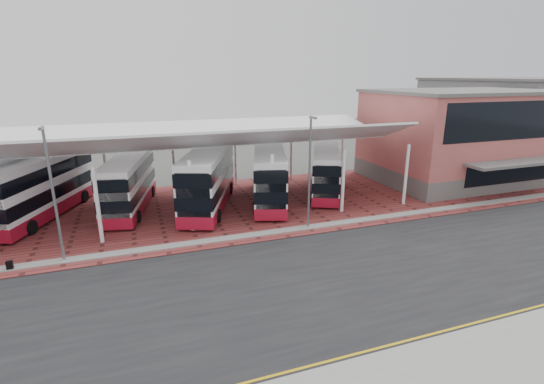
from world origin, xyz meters
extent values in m
plane|color=#454642|center=(0.00, 0.00, 0.00)|extent=(140.00, 140.00, 0.00)
cube|color=black|center=(0.00, -1.00, 0.01)|extent=(120.00, 14.00, 0.02)
cube|color=maroon|center=(2.00, 13.00, 0.03)|extent=(72.00, 16.00, 0.06)
cube|color=gray|center=(0.00, -9.00, 0.07)|extent=(120.00, 4.00, 0.14)
cube|color=gray|center=(0.00, 6.20, 0.07)|extent=(120.00, 0.80, 0.14)
cube|color=#C99C0C|center=(0.00, -7.00, 0.03)|extent=(120.00, 0.12, 0.01)
cube|color=#C99C0C|center=(0.00, -6.70, 0.03)|extent=(120.00, 0.12, 0.01)
cylinder|color=white|center=(-18.00, 19.50, 2.30)|extent=(0.26, 0.26, 4.60)
cylinder|color=white|center=(-12.00, 8.50, 2.60)|extent=(0.26, 0.26, 5.20)
cylinder|color=white|center=(-12.00, 19.50, 2.30)|extent=(0.26, 0.26, 4.60)
cylinder|color=white|center=(-6.00, 8.50, 2.60)|extent=(0.26, 0.26, 5.20)
cylinder|color=white|center=(-6.00, 19.50, 2.30)|extent=(0.26, 0.26, 4.60)
cylinder|color=white|center=(0.00, 8.50, 2.60)|extent=(0.26, 0.26, 5.20)
cylinder|color=white|center=(0.00, 19.50, 2.30)|extent=(0.26, 0.26, 4.60)
cylinder|color=white|center=(6.00, 8.50, 2.60)|extent=(0.26, 0.26, 5.20)
cylinder|color=white|center=(6.00, 19.50, 2.30)|extent=(0.26, 0.26, 4.60)
cylinder|color=white|center=(12.00, 8.50, 2.60)|extent=(0.26, 0.26, 5.20)
cylinder|color=white|center=(12.00, 19.50, 2.30)|extent=(0.26, 0.26, 4.60)
cube|color=silver|center=(-6.00, 10.70, 6.10)|extent=(37.00, 4.95, 1.95)
cube|color=silver|center=(-6.00, 16.30, 5.90)|extent=(37.00, 7.12, 1.43)
cube|color=#5D5A58|center=(23.00, 14.00, 0.90)|extent=(18.00, 12.00, 1.80)
cube|color=#B55955|center=(23.00, 14.00, 5.40)|extent=(18.00, 12.00, 7.20)
cube|color=black|center=(23.00, 8.10, 6.80)|extent=(16.00, 0.25, 3.40)
cube|color=black|center=(23.00, 8.10, 2.10)|extent=(10.00, 0.25, 2.20)
cube|color=#5D5A58|center=(23.00, 7.00, 3.20)|extent=(11.00, 2.40, 0.25)
cube|color=#5D5A58|center=(23.00, 14.00, 9.10)|extent=(18.40, 12.40, 0.30)
cube|color=slate|center=(48.00, 24.00, 5.00)|extent=(30.00, 20.00, 10.00)
cylinder|color=slate|center=(-14.00, 6.30, 4.00)|extent=(0.16, 0.16, 8.00)
cube|color=slate|center=(-14.00, 6.00, 8.00)|extent=(0.15, 0.90, 0.15)
cylinder|color=slate|center=(2.00, 6.30, 4.00)|extent=(0.16, 0.16, 8.00)
cube|color=slate|center=(2.00, 6.00, 8.00)|extent=(0.15, 0.90, 0.15)
cylinder|color=black|center=(-19.56, 16.68, 0.60)|extent=(0.76, 1.11, 1.09)
cylinder|color=black|center=(-17.13, 15.45, 0.60)|extent=(0.76, 1.11, 1.09)
cube|color=white|center=(-16.49, 15.39, 2.55)|extent=(6.70, 11.53, 4.46)
cube|color=maroon|center=(-16.49, 15.39, 0.73)|extent=(6.76, 11.58, 0.93)
cube|color=black|center=(-16.49, 15.39, 2.08)|extent=(6.76, 11.58, 0.98)
cube|color=black|center=(-16.49, 15.39, 3.74)|extent=(6.76, 11.58, 0.98)
cylinder|color=black|center=(-16.67, 11.52, 0.58)|extent=(0.66, 1.07, 1.04)
cylinder|color=black|center=(-16.31, 19.25, 0.58)|extent=(0.66, 1.07, 1.04)
cylinder|color=black|center=(-13.92, 18.27, 0.58)|extent=(0.66, 1.07, 1.04)
cube|color=white|center=(-10.07, 14.99, 2.33)|extent=(4.54, 10.67, 4.07)
cube|color=maroon|center=(-10.07, 14.99, 0.68)|extent=(4.59, 10.72, 0.85)
cube|color=black|center=(-10.07, 14.99, 1.91)|extent=(4.59, 10.72, 0.90)
cube|color=black|center=(-10.07, 14.99, 3.42)|extent=(4.59, 10.72, 0.90)
cube|color=black|center=(-11.17, 9.95, 2.24)|extent=(2.10, 0.55, 3.41)
cylinder|color=black|center=(-11.94, 11.99, 0.53)|extent=(0.46, 0.98, 0.95)
cylinder|color=black|center=(-9.62, 11.48, 0.53)|extent=(0.46, 0.98, 0.95)
cylinder|color=black|center=(-10.51, 18.50, 0.53)|extent=(0.46, 0.98, 0.95)
cylinder|color=black|center=(-8.20, 17.99, 0.53)|extent=(0.46, 0.98, 0.95)
cube|color=white|center=(-3.85, 13.40, 2.59)|extent=(6.63, 11.76, 4.53)
cube|color=maroon|center=(-3.85, 13.40, 0.74)|extent=(6.68, 11.82, 0.95)
cube|color=black|center=(-3.85, 13.40, 2.11)|extent=(6.68, 11.82, 1.00)
cube|color=black|center=(-3.85, 13.40, 3.80)|extent=(6.68, 11.82, 1.00)
cube|color=black|center=(-5.92, 8.04, 2.48)|extent=(2.25, 0.95, 3.79)
cylinder|color=black|center=(-6.42, 10.41, 0.59)|extent=(0.65, 1.09, 1.05)
cylinder|color=black|center=(-3.96, 9.47, 0.59)|extent=(0.65, 1.09, 1.05)
cylinder|color=black|center=(-3.75, 17.33, 0.59)|extent=(0.65, 1.09, 1.05)
cylinder|color=black|center=(-1.29, 16.39, 0.59)|extent=(0.65, 1.09, 1.05)
cube|color=white|center=(1.41, 13.18, 2.46)|extent=(5.75, 11.23, 4.30)
cube|color=maroon|center=(1.41, 13.18, 0.71)|extent=(5.80, 11.28, 0.90)
cube|color=black|center=(1.41, 13.18, 2.01)|extent=(5.80, 11.28, 0.95)
cube|color=black|center=(1.41, 13.18, 3.61)|extent=(5.80, 11.28, 0.95)
cube|color=black|center=(-0.27, 8.00, 2.36)|extent=(2.17, 0.79, 3.60)
cylinder|color=black|center=(-0.86, 10.21, 0.56)|extent=(0.57, 1.04, 1.00)
cylinder|color=black|center=(1.51, 9.45, 0.56)|extent=(0.57, 1.04, 1.00)
cylinder|color=black|center=(1.30, 16.91, 0.56)|extent=(0.57, 1.04, 1.00)
cylinder|color=black|center=(3.67, 16.14, 0.56)|extent=(0.57, 1.04, 1.00)
cube|color=white|center=(7.16, 13.82, 2.25)|extent=(6.48, 9.99, 3.92)
cube|color=maroon|center=(7.16, 13.82, 0.65)|extent=(6.53, 10.04, 0.82)
cube|color=black|center=(7.16, 13.82, 1.84)|extent=(6.53, 10.04, 0.87)
cube|color=black|center=(7.16, 13.82, 3.29)|extent=(6.53, 10.04, 0.87)
cube|color=black|center=(4.96, 9.37, 2.16)|extent=(1.88, 0.99, 3.28)
cylinder|color=black|center=(4.72, 11.45, 0.52)|extent=(0.63, 0.93, 0.91)
cylinder|color=black|center=(6.76, 10.44, 0.52)|extent=(0.63, 0.93, 0.91)
cylinder|color=black|center=(7.56, 17.20, 0.52)|extent=(0.63, 0.93, 0.91)
cylinder|color=black|center=(9.60, 16.19, 0.52)|extent=(0.63, 0.93, 0.91)
cube|color=black|center=(-16.73, 6.00, 0.34)|extent=(0.33, 0.23, 0.56)
camera|label=1|loc=(-9.43, -18.03, 10.77)|focal=26.00mm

